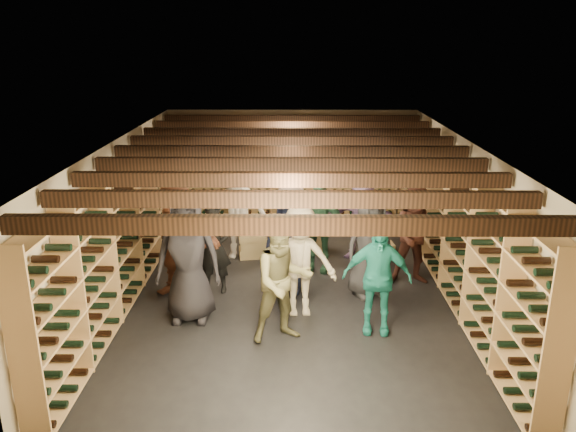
% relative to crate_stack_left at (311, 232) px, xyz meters
% --- Properties ---
extents(ground, '(8.00, 8.00, 0.00)m').
position_rel_crate_stack_left_xyz_m(ground, '(-0.39, -1.74, -0.34)').
color(ground, black).
rests_on(ground, ground).
extents(walls, '(5.52, 8.02, 2.40)m').
position_rel_crate_stack_left_xyz_m(walls, '(-0.39, -1.74, 0.86)').
color(walls, '#B3A48B').
rests_on(walls, ground).
extents(ceiling, '(5.50, 8.00, 0.01)m').
position_rel_crate_stack_left_xyz_m(ceiling, '(-0.39, -1.74, 2.06)').
color(ceiling, beige).
rests_on(ceiling, walls).
extents(ceiling_joists, '(5.40, 7.12, 0.18)m').
position_rel_crate_stack_left_xyz_m(ceiling_joists, '(-0.39, -1.74, 1.92)').
color(ceiling_joists, black).
rests_on(ceiling_joists, ground).
extents(wine_rack_left, '(0.32, 7.50, 2.15)m').
position_rel_crate_stack_left_xyz_m(wine_rack_left, '(-2.96, -1.74, 0.74)').
color(wine_rack_left, tan).
rests_on(wine_rack_left, ground).
extents(wine_rack_right, '(0.32, 7.50, 2.15)m').
position_rel_crate_stack_left_xyz_m(wine_rack_right, '(2.18, -1.74, 0.74)').
color(wine_rack_right, tan).
rests_on(wine_rack_right, ground).
extents(wine_rack_back, '(4.70, 0.30, 2.15)m').
position_rel_crate_stack_left_xyz_m(wine_rack_back, '(-0.39, 2.09, 0.73)').
color(wine_rack_back, tan).
rests_on(wine_rack_back, ground).
extents(crate_stack_left, '(0.56, 0.43, 0.68)m').
position_rel_crate_stack_left_xyz_m(crate_stack_left, '(0.00, 0.00, 0.00)').
color(crate_stack_left, tan).
rests_on(crate_stack_left, ground).
extents(crate_stack_right, '(0.54, 0.40, 0.68)m').
position_rel_crate_stack_left_xyz_m(crate_stack_right, '(-1.09, -0.44, 0.00)').
color(crate_stack_right, tan).
rests_on(crate_stack_right, ground).
extents(crate_loose, '(0.53, 0.39, 0.17)m').
position_rel_crate_stack_left_xyz_m(crate_loose, '(1.32, -0.14, -0.25)').
color(crate_loose, tan).
rests_on(crate_loose, ground).
extents(person_0, '(0.93, 0.61, 1.90)m').
position_rel_crate_stack_left_xyz_m(person_0, '(-1.84, -2.84, 0.61)').
color(person_0, black).
rests_on(person_0, ground).
extents(person_1, '(0.58, 0.41, 1.50)m').
position_rel_crate_stack_left_xyz_m(person_1, '(-1.60, -1.90, 0.41)').
color(person_1, black).
rests_on(person_1, ground).
extents(person_2, '(1.00, 0.89, 1.71)m').
position_rel_crate_stack_left_xyz_m(person_2, '(-0.49, -3.40, 0.51)').
color(person_2, brown).
rests_on(person_2, ground).
extents(person_3, '(1.12, 0.70, 1.66)m').
position_rel_crate_stack_left_xyz_m(person_3, '(-0.25, -2.67, 0.49)').
color(person_3, '#C2B293').
rests_on(person_3, ground).
extents(person_4, '(0.98, 0.49, 1.61)m').
position_rel_crate_stack_left_xyz_m(person_4, '(0.79, -3.17, 0.46)').
color(person_4, '#1E877B').
rests_on(person_4, ground).
extents(person_5, '(1.80, 1.19, 1.86)m').
position_rel_crate_stack_left_xyz_m(person_5, '(-2.17, -2.01, 0.59)').
color(person_5, brown).
rests_on(person_5, ground).
extents(person_6, '(0.80, 0.55, 1.55)m').
position_rel_crate_stack_left_xyz_m(person_6, '(-0.45, -1.85, 0.44)').
color(person_6, '#1D2545').
rests_on(person_6, ground).
extents(person_7, '(0.76, 0.62, 1.79)m').
position_rel_crate_stack_left_xyz_m(person_7, '(-0.39, -0.63, 0.55)').
color(person_7, slate).
rests_on(person_7, ground).
extents(person_8, '(0.85, 0.68, 1.67)m').
position_rel_crate_stack_left_xyz_m(person_8, '(1.67, -1.54, 0.50)').
color(person_8, '#47231B').
rests_on(person_8, ground).
extents(person_9, '(1.31, 0.86, 1.89)m').
position_rel_crate_stack_left_xyz_m(person_9, '(-1.38, -0.44, 0.61)').
color(person_9, beige).
rests_on(person_9, ground).
extents(person_10, '(1.03, 0.63, 1.64)m').
position_rel_crate_stack_left_xyz_m(person_10, '(0.08, -1.03, 0.48)').
color(person_10, '#28523A').
rests_on(person_10, ground).
extents(person_11, '(1.49, 0.94, 1.54)m').
position_rel_crate_stack_left_xyz_m(person_11, '(0.90, -0.44, 0.43)').
color(person_11, slate).
rests_on(person_11, ground).
extents(person_12, '(0.97, 0.82, 1.69)m').
position_rel_crate_stack_left_xyz_m(person_12, '(0.84, -2.00, 0.51)').
color(person_12, '#2C2C31').
rests_on(person_12, ground).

